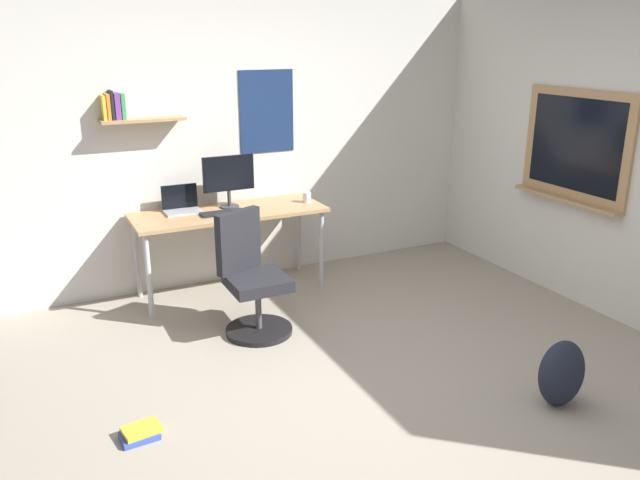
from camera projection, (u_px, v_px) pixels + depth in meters
The scene contains 11 objects.
ground_plane at pixel (367, 397), 4.06m from camera, with size 5.20×5.20×0.00m, color #9E9384.
wall_back at pixel (235, 140), 5.75m from camera, with size 5.00×0.30×2.60m.
desk at pixel (229, 219), 5.52m from camera, with size 1.67×0.62×0.76m.
office_chair at pixel (252, 282), 4.86m from camera, with size 0.54×0.55×0.95m.
laptop at pixel (182, 206), 5.45m from camera, with size 0.31×0.21×0.23m.
monitor_primary at pixel (229, 178), 5.52m from camera, with size 0.46×0.17×0.46m.
keyboard at pixel (222, 213), 5.40m from camera, with size 0.37×0.13×0.02m, color black.
computer_mouse at pixel (253, 208), 5.51m from camera, with size 0.10×0.06×0.03m, color #262628.
coffee_mug at pixel (307, 197), 5.77m from camera, with size 0.08×0.08×0.09m, color silver.
backpack at pixel (561, 373), 3.92m from camera, with size 0.32×0.22×0.44m, color #1E2333.
book_stack_on_floor at pixel (141, 433), 3.64m from camera, with size 0.24×0.18×0.07m.
Camera 1 is at (-1.83, -3.06, 2.22)m, focal length 35.53 mm.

